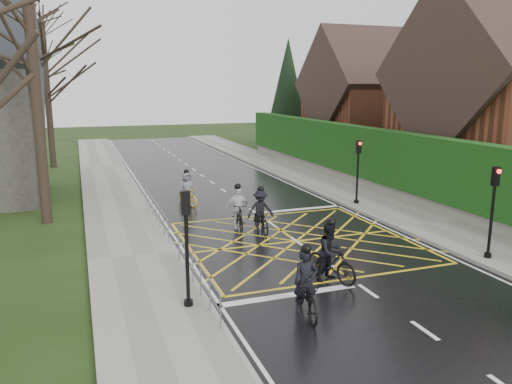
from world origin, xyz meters
TOP-DOWN VIEW (x-y plane):
  - ground at (0.00, 0.00)m, footprint 120.00×120.00m
  - road at (0.00, 0.00)m, footprint 9.00×80.00m
  - sidewalk_right at (6.00, 0.00)m, footprint 3.00×80.00m
  - sidewalk_left at (-6.00, 0.00)m, footprint 3.00×80.00m
  - stone_wall at (7.75, 6.00)m, footprint 0.50×38.00m
  - hedge at (7.75, 6.00)m, footprint 0.90×38.00m
  - house_far at (14.75, 18.00)m, footprint 9.80×8.80m
  - conifer at (10.75, 26.00)m, footprint 4.60×4.60m
  - tree_near at (-9.00, 6.00)m, footprint 9.24×9.24m
  - tree_mid at (-10.00, 14.00)m, footprint 10.08×10.08m
  - tree_far at (-9.30, 22.00)m, footprint 8.40×8.40m
  - railing_south at (-4.65, -3.50)m, footprint 0.05×5.04m
  - railing_north at (-4.65, 4.00)m, footprint 0.05×6.04m
  - traffic_light_ne at (5.10, 4.20)m, footprint 0.24×0.31m
  - traffic_light_se at (5.10, -4.20)m, footprint 0.24×0.31m
  - traffic_light_sw at (-5.10, -4.50)m, footprint 0.24×0.31m
  - cyclist_rear at (-2.29, -5.72)m, footprint 0.99×2.01m
  - cyclist_back at (-0.62, -3.87)m, footprint 1.16×2.00m
  - cyclist_mid at (-0.80, 1.69)m, footprint 1.15×1.96m
  - cyclist_front at (-1.54, 2.37)m, footprint 1.07×1.94m
  - cyclist_lead at (-2.65, 7.14)m, footprint 1.14×1.95m

SIDE VIEW (x-z plane):
  - ground at x=0.00m, z-range 0.00..0.00m
  - road at x=0.00m, z-range 0.00..0.01m
  - sidewalk_right at x=6.00m, z-range 0.00..0.15m
  - sidewalk_left at x=-6.00m, z-range 0.00..0.15m
  - stone_wall at x=7.75m, z-range 0.00..0.70m
  - cyclist_rear at x=-2.29m, z-range -0.33..1.54m
  - cyclist_lead at x=-2.65m, z-range -0.28..1.52m
  - cyclist_mid at x=-0.80m, z-range -0.25..1.62m
  - cyclist_front at x=-1.54m, z-range -0.25..1.64m
  - cyclist_back at x=-0.62m, z-range -0.24..1.70m
  - railing_south at x=-4.65m, z-range 0.27..1.29m
  - railing_north at x=-4.65m, z-range 0.27..1.30m
  - traffic_light_ne at x=5.10m, z-range 0.06..3.27m
  - traffic_light_se at x=5.10m, z-range 0.06..3.27m
  - traffic_light_sw at x=-5.10m, z-range 0.06..3.27m
  - hedge at x=7.75m, z-range 0.70..3.50m
  - house_far at x=14.75m, z-range -0.79..9.51m
  - conifer at x=10.75m, z-range -0.01..9.99m
  - tree_far at x=-9.30m, z-range 1.99..12.39m
  - tree_near at x=-9.00m, z-range 2.19..13.63m
  - tree_mid at x=-10.00m, z-range 2.39..14.87m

